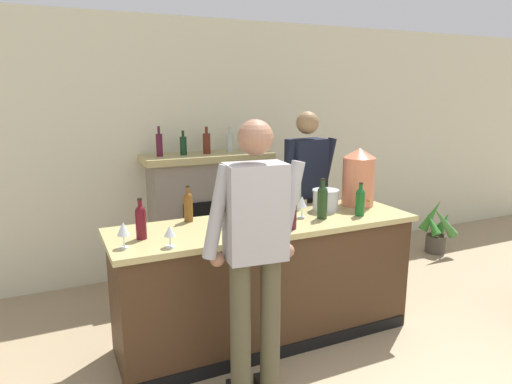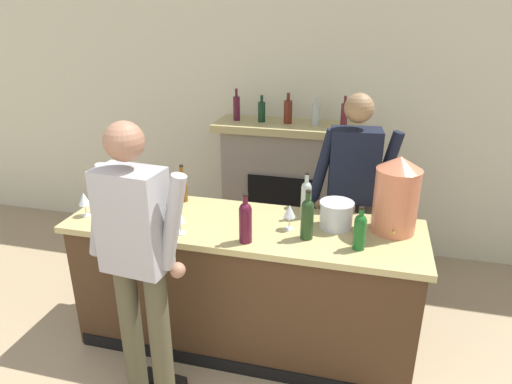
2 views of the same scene
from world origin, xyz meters
name	(u,v)px [view 2 (image 2 of 2)]	position (x,y,z in m)	size (l,w,h in m)	color
wall_back_panel	(293,114)	(0.00, 3.91, 1.38)	(12.00, 0.07, 2.75)	beige
bar_counter	(244,285)	(-0.02, 2.16, 0.50)	(2.44, 0.74, 0.99)	#412A18
fireplace_stone	(286,188)	(0.00, 3.65, 0.69)	(1.37, 0.52, 1.65)	gray
person_customer	(138,263)	(-0.44, 1.47, 1.03)	(0.66, 0.33, 1.84)	#4C4730
person_bartender	(351,200)	(0.67, 2.72, 1.01)	(0.66, 0.34, 1.81)	#49473C
copper_dispenser	(397,195)	(0.96, 2.31, 1.25)	(0.29, 0.33, 0.51)	#CD7350
ice_bucket_steel	(336,215)	(0.59, 2.27, 1.08)	(0.23, 0.23, 0.18)	silver
wine_bottle_merlot_tall	(360,230)	(0.76, 2.00, 1.12)	(0.08, 0.08, 0.28)	#17561D
wine_bottle_port_short	(245,220)	(0.06, 1.92, 1.14)	(0.08, 0.08, 0.32)	#4A1224
wine_bottle_cabernet_heavy	(306,198)	(0.37, 2.38, 1.14)	(0.07, 0.07, 0.33)	#ACBDB0
wine_bottle_riesling_slim	(113,193)	(-0.99, 2.15, 1.12)	(0.07, 0.07, 0.29)	#540E17
wine_bottle_burgundy_dark	(182,185)	(-0.57, 2.43, 1.12)	(0.07, 0.07, 0.29)	brown
wine_bottle_rose_blush	(307,217)	(0.43, 2.06, 1.14)	(0.08, 0.08, 0.33)	#1D3618
wine_glass_back_row	(289,212)	(0.30, 2.16, 1.12)	(0.08, 0.08, 0.18)	silver
wine_glass_by_dispenser	(180,218)	(-0.37, 1.92, 1.10)	(0.07, 0.07, 0.16)	silver
wine_glass_front_right	(84,199)	(-1.13, 2.01, 1.12)	(0.08, 0.08, 0.18)	silver
wine_glass_front_left	(111,213)	(-0.85, 1.90, 1.09)	(0.08, 0.08, 0.15)	silver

